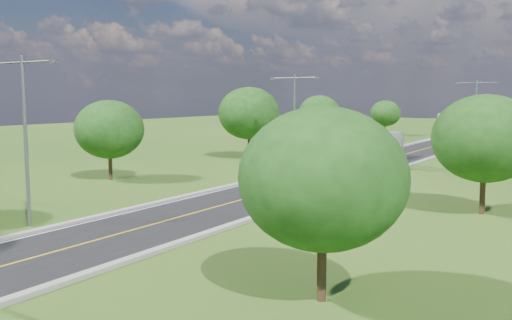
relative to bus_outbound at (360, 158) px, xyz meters
The scene contains 17 objects.
ground 16.68m from the bus_outbound, 97.19° to the left, with size 260.00×260.00×0.00m, color #204914.
road 22.62m from the bus_outbound, 95.28° to the left, with size 8.00×150.00×0.06m, color black.
curb_left 23.40m from the bus_outbound, 105.73° to the left, with size 0.50×150.00×0.22m, color gray.
curb_right 22.63m from the bus_outbound, 84.48° to the left, with size 0.50×150.00×0.22m, color gray.
speed_limit_sign 6.36m from the bus_outbound, 60.61° to the right, with size 0.55×0.09×2.40m.
overpass 96.50m from the bus_outbound, 91.23° to the left, with size 30.00×3.00×3.20m.
streetlight_near_left 32.83m from the bus_outbound, 104.37° to the right, with size 5.90×0.25×10.00m.
streetlight_mid_left 9.28m from the bus_outbound, 169.67° to the left, with size 5.90×0.25×10.00m.
streetlight_far_right 34.96m from the bus_outbound, 83.51° to the left, with size 5.90×0.25×10.00m.
tree_lb 24.02m from the bus_outbound, 139.34° to the right, with size 6.30×6.30×7.33m.
tree_lc 18.69m from the bus_outbound, 159.24° to the left, with size 7.56×7.56×8.79m.
tree_ld 36.11m from the bus_outbound, 122.05° to the left, with size 6.72×6.72×7.82m.
tree_le 57.00m from the bus_outbound, 106.93° to the left, with size 5.88×5.88×6.84m.
tree_ra 35.71m from the bus_outbound, 70.43° to the right, with size 6.30×6.30×7.33m.
tree_rb 19.70m from the bus_outbound, 44.18° to the right, with size 6.72×6.72×7.82m.
bus_outbound is the anchor object (origin of this frame).
bus_inbound 12.66m from the bus_outbound, 103.14° to the left, with size 2.79×11.91×3.32m, color silver.
Camera 1 is at (22.94, -8.90, 7.68)m, focal length 40.00 mm.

